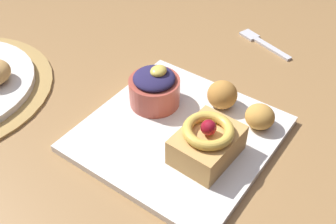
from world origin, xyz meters
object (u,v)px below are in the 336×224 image
object	(u,v)px
berry_ramekin	(155,88)
fritter_front	(222,95)
front_plate	(179,134)
fork	(262,42)
cake_slice	(207,142)
fritter_middle	(260,117)

from	to	relation	value
berry_ramekin	fritter_front	world-z (taller)	berry_ramekin
berry_ramekin	fritter_front	xyz separation A→B (m)	(0.06, -0.09, -0.01)
front_plate	fork	xyz separation A→B (m)	(0.31, 0.01, -0.00)
front_plate	cake_slice	xyz separation A→B (m)	(-0.02, -0.06, 0.03)
fritter_middle	fork	bearing A→B (deg)	24.45
fork	fritter_middle	bearing A→B (deg)	132.62
fritter_front	berry_ramekin	bearing A→B (deg)	121.37
fritter_middle	front_plate	bearing A→B (deg)	131.31
front_plate	fork	bearing A→B (deg)	2.45
front_plate	fritter_middle	xyz separation A→B (m)	(0.08, -0.09, 0.02)
fritter_front	fork	bearing A→B (deg)	9.03
fork	berry_ramekin	bearing A→B (deg)	96.80
cake_slice	fork	bearing A→B (deg)	12.41
fork	front_plate	bearing A→B (deg)	110.61
fritter_front	fritter_middle	distance (m)	0.07
front_plate	cake_slice	world-z (taller)	cake_slice
front_plate	berry_ramekin	size ratio (longest dim) A/B	3.30
cake_slice	fritter_front	size ratio (longest dim) A/B	2.04
fritter_front	fritter_middle	world-z (taller)	fritter_front
berry_ramekin	fritter_middle	xyz separation A→B (m)	(0.05, -0.16, -0.01)
front_plate	cake_slice	size ratio (longest dim) A/B	2.72
fritter_front	fritter_middle	size ratio (longest dim) A/B	1.08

